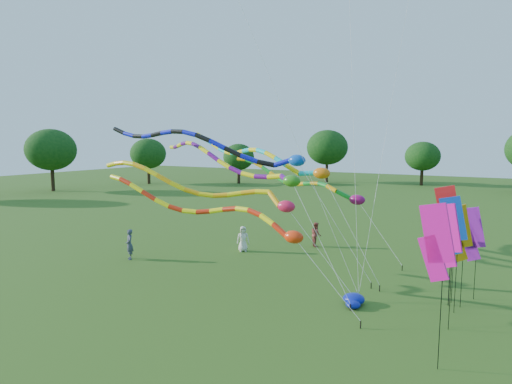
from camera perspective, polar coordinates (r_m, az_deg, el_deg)
The scene contains 20 objects.
ground at distance 17.50m, azimuth 1.38°, elevation -17.09°, with size 160.00×160.00×0.00m, color #295316.
tree_ring at distance 14.91m, azimuth 10.36°, elevation 0.36°, with size 118.92×117.91×9.69m.
tube_kite_red at distance 19.70m, azimuth -5.13°, elevation -2.72°, with size 13.34×1.18×5.87m.
tube_kite_orange at distance 21.78m, azimuth -5.79°, elevation 0.46°, with size 13.95×1.67×6.56m.
tube_kite_purple at distance 23.69m, azimuth -3.29°, elevation 3.93°, with size 14.58×6.04×7.70m.
tube_kite_blue at distance 24.14m, azimuth -5.67°, elevation 6.11°, with size 16.79×1.14×8.54m.
tube_kite_cyan at distance 25.84m, azimuth 0.88°, elevation 4.65°, with size 14.70×5.79×8.21m.
tube_kite_green at distance 28.53m, azimuth 6.80°, elevation 1.14°, with size 13.24×4.73×6.39m.
banner_pole_magenta_b at distance 17.53m, azimuth 24.11°, elevation -5.38°, with size 1.10×0.52×4.83m.
banner_pole_red at distance 19.85m, azimuth 24.11°, elevation -2.77°, with size 1.16×0.23×5.26m.
banner_pole_blue_a at distance 19.21m, azimuth 24.68°, elevation -4.16°, with size 1.16×0.14×4.90m.
banner_pole_violet at distance 21.41m, azimuth 26.77°, elevation -5.04°, with size 1.16×0.10×4.22m.
banner_pole_blue_b at distance 20.55m, azimuth 24.39°, elevation -4.78°, with size 1.11×0.50×4.44m.
banner_pole_orange at distance 19.97m, azimuth 25.36°, elevation -5.04°, with size 1.11×0.50×4.48m.
banner_pole_magenta_a at distance 14.24m, azimuth 22.86°, elevation -6.28°, with size 1.15×0.31×5.27m.
banner_pole_green at distance 20.18m, azimuth 23.99°, elevation -4.90°, with size 1.16×0.29×4.46m.
blue_nylon_heap at distance 19.86m, azimuth 11.61°, elevation -13.52°, with size 1.57×1.62×0.51m.
person_a at distance 27.70m, azimuth -1.75°, elevation -6.26°, with size 0.80×0.52×1.64m, color silver.
person_b at distance 26.96m, azimuth -16.52°, elevation -6.71°, with size 0.67×0.44×1.82m, color #3C3F54.
person_c at distance 29.26m, azimuth 8.01°, elevation -5.61°, with size 0.80×0.62×1.65m, color brown.
Camera 1 is at (7.51, -14.12, 7.09)m, focal length 30.00 mm.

